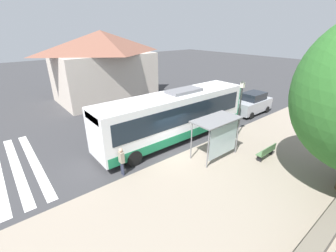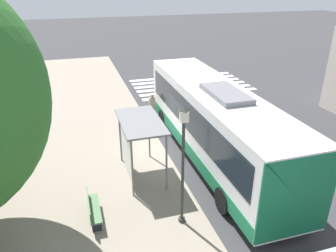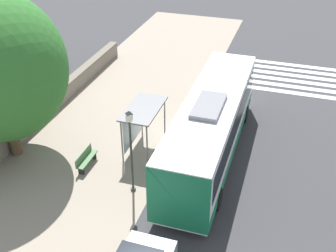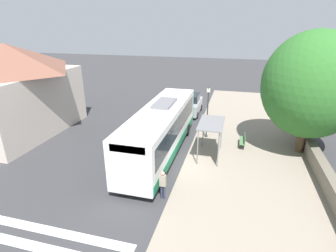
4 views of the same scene
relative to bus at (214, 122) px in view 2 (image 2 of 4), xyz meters
name	(u,v)px [view 2 (image 2 of 4)]	position (x,y,z in m)	size (l,w,h in m)	color
ground_plane	(166,150)	(-1.91, 1.39, -1.90)	(120.00, 120.00, 0.00)	#353538
sidewalk_plaza	(73,164)	(-6.41, 1.39, -1.89)	(9.00, 44.00, 0.02)	gray
crosswalk_stripes	(191,85)	(3.09, 11.27, -1.89)	(9.00, 5.25, 0.01)	silver
bus	(214,122)	(0.00, 0.00, 0.00)	(2.71, 11.98, 3.67)	white
bus_shelter	(137,131)	(-3.65, -0.39, 0.23)	(1.66, 3.13, 2.58)	slate
pedestrian	(152,105)	(-1.60, 5.22, -0.91)	(0.34, 0.22, 1.69)	#2D3347
bench	(93,208)	(-5.81, -2.73, -1.42)	(0.40, 1.69, 0.88)	#4C7247
street_lamp_near	(183,158)	(-2.83, -3.76, 0.69)	(0.28, 0.28, 4.37)	#2D332D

